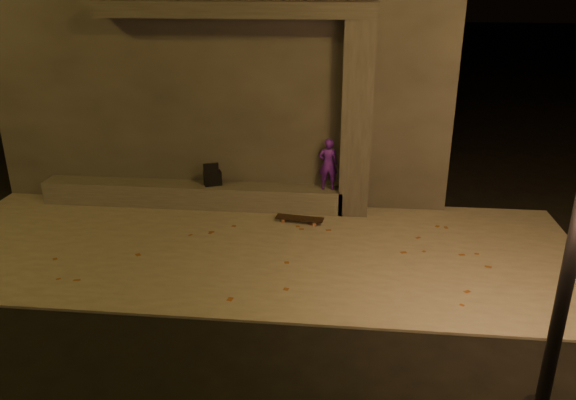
# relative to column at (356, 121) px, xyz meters

# --- Properties ---
(ground) EXTENTS (120.00, 120.00, 0.00)m
(ground) POSITION_rel_column_xyz_m (-1.70, -3.75, -1.84)
(ground) COLOR black
(ground) RESTS_ON ground
(sidewalk) EXTENTS (11.00, 4.40, 0.04)m
(sidewalk) POSITION_rel_column_xyz_m (-1.70, -1.75, -1.82)
(sidewalk) COLOR slate
(sidewalk) RESTS_ON ground
(building) EXTENTS (9.00, 5.10, 5.22)m
(building) POSITION_rel_column_xyz_m (-2.70, 2.74, 0.77)
(building) COLOR #353230
(building) RESTS_ON ground
(ledge) EXTENTS (6.00, 0.55, 0.45)m
(ledge) POSITION_rel_column_xyz_m (-3.20, 0.00, -1.58)
(ledge) COLOR #4A4843
(ledge) RESTS_ON sidewalk
(column) EXTENTS (0.55, 0.55, 3.60)m
(column) POSITION_rel_column_xyz_m (0.00, 0.00, 0.00)
(column) COLOR #353230
(column) RESTS_ON sidewalk
(canopy) EXTENTS (5.00, 0.70, 0.28)m
(canopy) POSITION_rel_column_xyz_m (-2.20, 0.05, 1.94)
(canopy) COLOR #353230
(canopy) RESTS_ON column
(skateboarder) EXTENTS (0.38, 0.26, 1.01)m
(skateboarder) POSITION_rel_column_xyz_m (-0.50, 0.00, -0.85)
(skateboarder) COLOR #47168F
(skateboarder) RESTS_ON ledge
(backpack) EXTENTS (0.39, 0.33, 0.47)m
(backpack) POSITION_rel_column_xyz_m (-2.76, -0.00, -1.19)
(backpack) COLOR black
(backpack) RESTS_ON ledge
(skateboard) EXTENTS (0.92, 0.34, 0.10)m
(skateboard) POSITION_rel_column_xyz_m (-0.98, -0.65, -1.72)
(skateboard) COLOR black
(skateboard) RESTS_ON sidewalk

